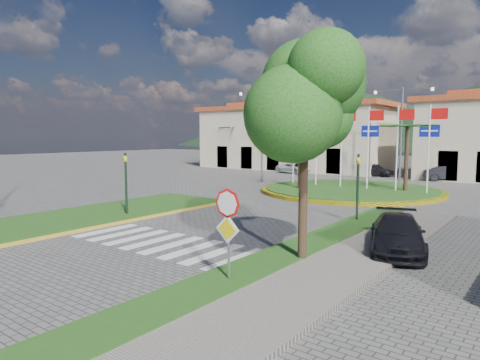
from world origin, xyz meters
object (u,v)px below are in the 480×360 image
Objects in this scene: roundabout_island at (350,190)px; deciduous_tree at (305,99)px; stop_sign at (228,220)px; car_dark_b at (448,173)px; car_side_right at (397,234)px; car_dark_a at (374,170)px; white_van at (293,168)px.

roundabout_island is 18.55m from deciduous_tree.
car_dark_b is at bearing 91.77° from stop_sign.
car_dark_b is 0.94× the size of car_side_right.
deciduous_tree is 1.66× the size of car_dark_b.
roundabout_island reaches higher than car_dark_a.
white_van is (-10.85, 10.62, 0.37)m from roundabout_island.
stop_sign is at bearing -76.27° from roundabout_island.
car_dark_b is at bearing 79.13° from car_side_right.
car_dark_b is (-1.60, 29.27, -4.50)m from deciduous_tree.
car_dark_a reaches higher than car_side_right.
car_dark_a is at bearing 59.94° from car_dark_b.
white_van is at bearing 71.67° from car_dark_b.
roundabout_island is 1.87× the size of deciduous_tree.
stop_sign is at bearing -160.23° from car_dark_a.
stop_sign reaches higher than car_dark_a.
stop_sign is at bearing -140.14° from white_van.
stop_sign is 32.35m from car_dark_b.
deciduous_tree is at bearing -136.70° from white_van.
car_side_right is (7.50, -13.83, 0.46)m from roundabout_island.
car_side_right is at bearing -61.55° from roundabout_island.
stop_sign reaches higher than car_dark_b.
car_dark_b is (-1.00, 32.31, -1.12)m from stop_sign.
white_van is 14.84m from car_dark_b.
deciduous_tree reaches higher than roundabout_island.
car_side_right is at bearing 163.13° from car_dark_b.
white_van is 1.03× the size of car_dark_a.
stop_sign is (4.90, -20.04, 1.62)m from roundabout_island.
car_dark_a reaches higher than white_van.
car_dark_b is at bearing 72.38° from roundabout_island.
deciduous_tree reaches higher than car_dark_a.
stop_sign is at bearing 157.05° from car_dark_b.
roundabout_island is at bearing -121.71° from white_van.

